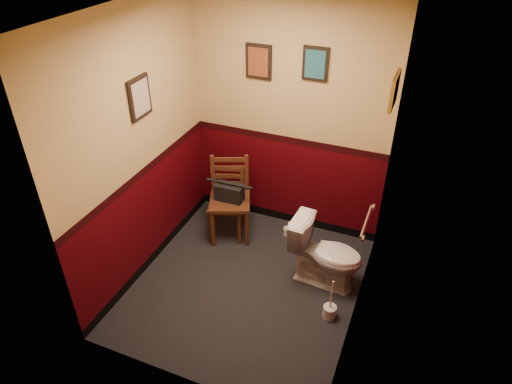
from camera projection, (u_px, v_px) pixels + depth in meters
floor at (247, 284)px, 4.74m from camera, size 2.20×2.40×0.00m
ceiling at (243, 11)px, 3.25m from camera, size 2.20×2.40×0.00m
wall_back at (289, 120)px, 4.92m from camera, size 2.20×0.00×2.70m
wall_front at (175, 259)px, 3.06m from camera, size 2.20×0.00×2.70m
wall_left at (139, 151)px, 4.34m from camera, size 0.00×2.40×2.70m
wall_right at (371, 200)px, 3.64m from camera, size 0.00×2.40×2.70m
grab_bar at (367, 222)px, 4.07m from camera, size 0.05×0.56×0.06m
framed_print_back_a at (259, 62)px, 4.68m from camera, size 0.28×0.04×0.36m
framed_print_back_b at (315, 64)px, 4.46m from camera, size 0.26×0.04×0.34m
framed_print_left at (140, 98)px, 4.13m from camera, size 0.04×0.30×0.38m
framed_print_right at (394, 91)px, 3.73m from camera, size 0.04×0.34×0.28m
toilet at (326, 254)px, 4.59m from camera, size 0.76×0.46×0.72m
toilet_brush at (330, 311)px, 4.34m from camera, size 0.13×0.13×0.46m
chair_left at (227, 203)px, 5.25m from camera, size 0.49×0.49×0.83m
chair_right at (230, 199)px, 5.20m from camera, size 0.59×0.59×0.96m
handbag at (229, 192)px, 5.09m from camera, size 0.31×0.16×0.23m
tp_stack at (292, 230)px, 5.36m from camera, size 0.21×0.11×0.19m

